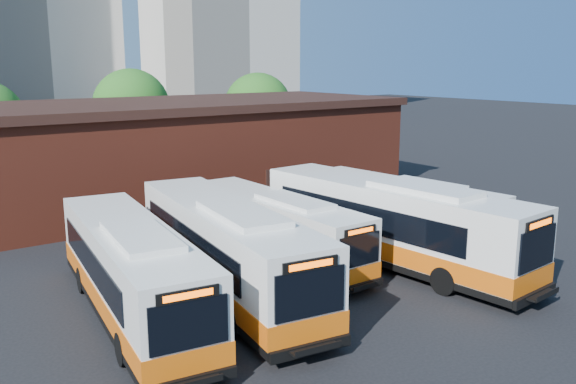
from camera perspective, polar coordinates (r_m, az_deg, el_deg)
ground at (r=25.94m, az=11.03°, el=-8.05°), size 220.00×220.00×0.00m
bus_farwest at (r=22.12m, az=-14.38°, el=-7.47°), size 4.24×12.80×3.44m
bus_west at (r=23.64m, az=-5.78°, el=-5.62°), size 4.55×13.62×3.66m
bus_midwest at (r=27.42m, az=-1.10°, el=-3.62°), size 2.44×11.45×3.11m
bus_mideast at (r=27.27m, az=9.66°, el=-3.19°), size 3.99×14.14×3.81m
bus_east at (r=31.52m, az=10.67°, el=-1.76°), size 3.35×11.55×3.11m
transit_worker at (r=25.74m, az=19.68°, el=-6.74°), size 0.46×0.65×1.66m
depot_building at (r=41.04m, az=-9.61°, el=4.07°), size 28.60×12.60×6.40m
tree_mid at (r=54.41m, az=-14.43°, el=7.69°), size 6.56×6.56×8.36m
tree_east at (r=56.84m, az=-2.83°, el=7.97°), size 6.24×6.24×7.96m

